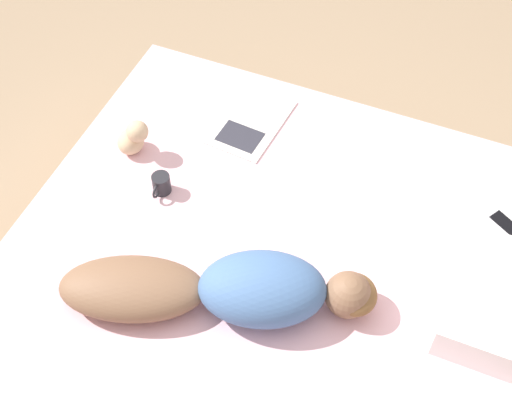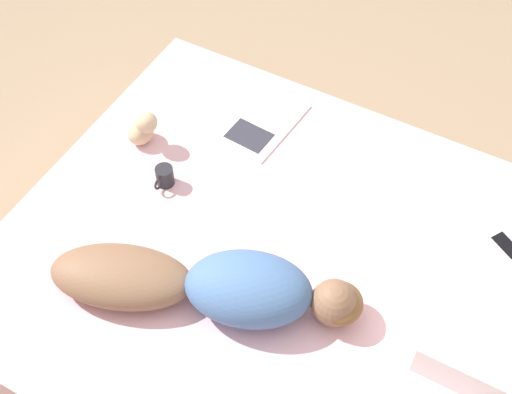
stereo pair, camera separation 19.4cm
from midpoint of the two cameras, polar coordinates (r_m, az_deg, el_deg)
ground_plane at (r=3.25m, az=-0.27°, el=-9.42°), size 12.00×12.00×0.00m
bed at (r=3.04m, az=-0.29°, el=-7.20°), size 1.92×2.15×0.50m
person at (r=2.63m, az=-4.61°, el=-7.48°), size 0.62×1.18×0.22m
open_magazine at (r=3.27m, az=-2.15°, el=5.90°), size 0.44×0.30×0.01m
coffee_mug at (r=3.01m, az=-9.43°, el=0.97°), size 0.11×0.08×0.09m
cell_phone at (r=3.04m, az=17.64°, el=-2.18°), size 0.14×0.17×0.01m
plush_toy at (r=3.16m, az=-11.55°, el=4.58°), size 0.13×0.15×0.18m
pillow at (r=2.73m, az=16.65°, el=-8.09°), size 0.51×0.34×0.16m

